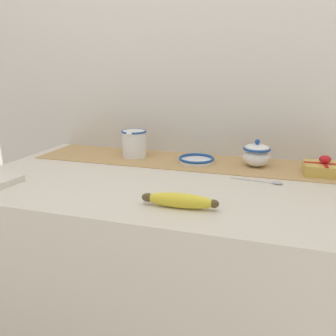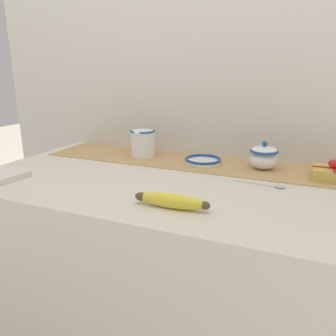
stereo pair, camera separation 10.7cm
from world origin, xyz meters
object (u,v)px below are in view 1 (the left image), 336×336
Objects in this scene: cream_pitcher at (134,143)px; banana at (179,200)px; small_dish at (196,160)px; spoon at (273,182)px; gift_box at (324,168)px; sugar_bowl at (256,154)px.

banana is (0.32, -0.47, -0.04)m from cream_pitcher.
small_dish is 0.67× the size of banana.
small_dish reaches higher than spoon.
cream_pitcher is at bearing 176.97° from gift_box.
gift_box is at bearing 47.85° from spoon.
small_dish is 0.47m from gift_box.
sugar_bowl is 0.50m from banana.
cream_pitcher reaches higher than gift_box.
spoon is 0.23m from gift_box.
gift_box is at bearing 45.84° from banana.
sugar_bowl is 0.61× the size of spoon.
sugar_bowl is 0.23m from small_dish.
cream_pitcher is at bearing 179.84° from sugar_bowl.
banana is 1.59× the size of gift_box.
sugar_bowl reaches higher than gift_box.
small_dish is at bearing 96.30° from banana.
banana is 0.37m from spoon.
sugar_bowl reaches higher than banana.
gift_box is (0.74, -0.04, -0.04)m from cream_pitcher.
sugar_bowl reaches higher than small_dish.
spoon is at bearing -71.62° from sugar_bowl.
small_dish is 0.84× the size of spoon.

